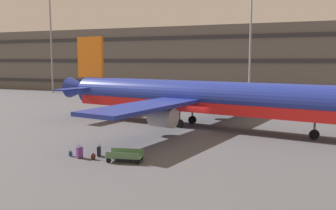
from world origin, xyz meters
The scene contains 10 objects.
ground_plane centered at (0.00, 0.00, 0.00)m, with size 600.00×600.00×0.00m, color #4C4C51.
terminal_structure centered at (0.00, 46.53, 7.16)m, with size 179.78×20.31×14.32m.
airliner centered at (-1.07, 1.81, 3.16)m, with size 37.88×30.89×10.28m.
light_mast_far_left centered at (-43.40, 30.63, 13.42)m, with size 1.80×0.50×23.42m.
light_mast_left centered at (0.28, 30.63, 12.86)m, with size 1.80×0.50×22.31m.
suitcase_navy centered at (-3.81, -13.01, 0.40)m, with size 0.33×0.44×0.97m.
suitcase_purple centered at (-4.87, -14.00, 0.44)m, with size 0.35×0.50×0.98m.
backpack_upright centered at (-3.70, -14.00, 0.23)m, with size 0.42×0.44×0.53m.
backpack_large centered at (-5.80, -13.84, 0.21)m, with size 0.41×0.39×0.50m.
baggage_cart centered at (-1.27, -13.60, 0.43)m, with size 3.37×1.82×0.82m.
Camera 1 is at (11.25, -36.58, 7.29)m, focal length 39.46 mm.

